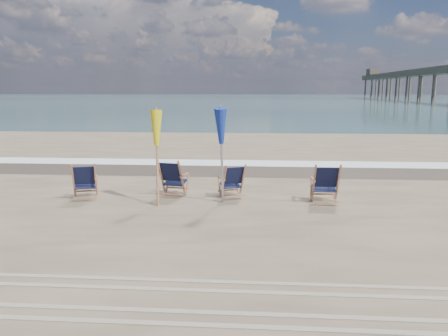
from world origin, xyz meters
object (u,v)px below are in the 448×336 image
object	(u,v)px
umbrella_yellow	(156,133)
beach_chair_0	(96,181)
umbrella_blue	(222,130)
beach_chair_3	(338,184)
beach_chair_2	(243,181)
beach_chair_1	(181,179)

from	to	relation	value
umbrella_yellow	beach_chair_0	bearing A→B (deg)	167.63
umbrella_blue	beach_chair_3	bearing A→B (deg)	2.74
beach_chair_0	umbrella_blue	bearing A→B (deg)	159.24
beach_chair_2	umbrella_yellow	xyz separation A→B (m)	(-2.04, -0.81, 1.29)
beach_chair_2	beach_chair_3	bearing A→B (deg)	145.30
beach_chair_3	umbrella_yellow	bearing A→B (deg)	2.75
beach_chair_0	beach_chair_1	xyz separation A→B (m)	(2.14, 0.34, 0.02)
beach_chair_1	umbrella_yellow	distance (m)	1.50
beach_chair_1	beach_chair_0	bearing A→B (deg)	20.99
beach_chair_2	beach_chair_0	bearing A→B (deg)	-15.79
beach_chair_0	beach_chair_3	bearing A→B (deg)	162.14
beach_chair_1	beach_chair_2	distance (m)	1.59
beach_chair_1	beach_chair_3	world-z (taller)	beach_chair_3
beach_chair_3	umbrella_yellow	distance (m)	4.54
beach_chair_1	umbrella_yellow	bearing A→B (deg)	68.97
beach_chair_1	umbrella_blue	xyz separation A→B (m)	(1.09, -0.53, 1.32)
beach_chair_2	umbrella_blue	bearing A→B (deg)	29.61
umbrella_yellow	umbrella_blue	bearing A→B (deg)	6.32
beach_chair_3	beach_chair_2	bearing A→B (deg)	-13.46
beach_chair_3	umbrella_yellow	world-z (taller)	umbrella_yellow
beach_chair_0	umbrella_blue	world-z (taller)	umbrella_blue
beach_chair_3	umbrella_blue	world-z (taller)	umbrella_blue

